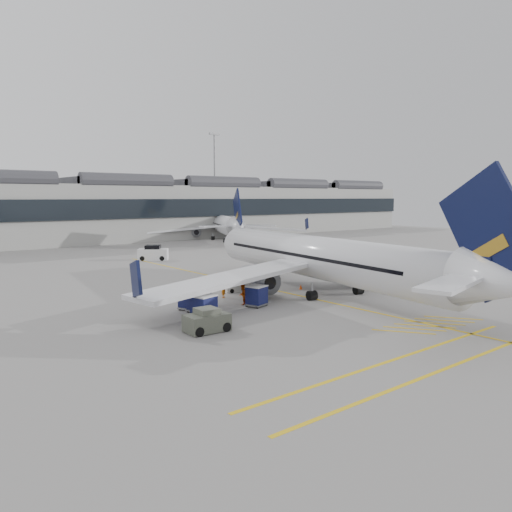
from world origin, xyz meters
TOP-DOWN VIEW (x-y plane):
  - ground at (0.00, 0.00)m, footprint 220.00×220.00m
  - terminal at (0.00, 71.93)m, footprint 200.00×20.45m
  - apron_markings at (10.00, 10.00)m, footprint 0.25×60.00m
  - airliner_main at (12.29, 5.26)m, footprint 36.73×40.42m
  - airliner_far at (39.22, 59.55)m, footprint 32.30×35.63m
  - belt_loader at (7.27, 10.96)m, footprint 4.29×2.02m
  - baggage_cart_a at (-0.28, 6.13)m, footprint 1.90×1.70m
  - baggage_cart_b at (4.37, 4.92)m, footprint 1.92×1.74m
  - baggage_cart_c at (-1.31, 3.86)m, footprint 1.99×1.79m
  - baggage_cart_d at (-0.36, 7.28)m, footprint 2.00×1.85m
  - ramp_agent_a at (4.26, 9.35)m, footprint 0.68×0.65m
  - ramp_agent_b at (3.83, 6.06)m, footprint 1.01×0.98m
  - pushback_tug at (-2.91, 1.00)m, footprint 2.86×1.84m
  - safety_cone_nose at (10.01, 18.88)m, footprint 0.40×0.40m
  - safety_cone_engine at (12.22, 8.05)m, footprint 0.33×0.33m
  - service_van_right at (11.58, 36.89)m, footprint 4.44×4.00m

SIDE VIEW (x-z plane):
  - ground at x=0.00m, z-range 0.00..0.00m
  - apron_markings at x=10.00m, z-range 0.00..0.01m
  - safety_cone_engine at x=12.22m, z-range 0.00..0.45m
  - safety_cone_nose at x=10.01m, z-range 0.00..0.56m
  - belt_loader at x=7.27m, z-range -0.35..1.35m
  - pushback_tug at x=-2.91m, z-range -0.09..1.47m
  - ramp_agent_a at x=4.26m, z-range 0.00..1.56m
  - ramp_agent_b at x=3.83m, z-range 0.00..1.65m
  - baggage_cart_b at x=4.37m, z-range 0.06..1.73m
  - baggage_cart_a at x=-0.28m, z-range 0.06..1.76m
  - baggage_cart_d at x=-0.36m, z-range 0.06..1.76m
  - service_van_right at x=11.58m, z-range -0.11..1.96m
  - baggage_cart_c at x=-1.31m, z-range 0.06..1.83m
  - airliner_far at x=39.22m, z-range -2.11..8.13m
  - airliner_main at x=12.29m, z-range -2.23..8.57m
  - terminal at x=0.00m, z-range -0.06..12.34m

